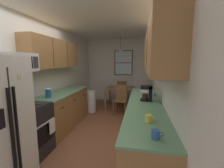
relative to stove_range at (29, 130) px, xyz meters
The scene contains 23 objects.
ground_plane 1.88m from the stove_range, 56.84° to the left, with size 12.00×12.00×0.00m, color brown.
wall_left 1.76m from the stove_range, 103.15° to the left, with size 0.10×9.00×2.55m, color silver.
wall_right 2.91m from the stove_range, 32.99° to the left, with size 0.10×9.00×2.55m, color silver.
wall_back 4.36m from the stove_range, 76.59° to the left, with size 4.40×0.10×2.55m, color silver.
ceiling_slab 2.79m from the stove_range, 56.84° to the left, with size 4.40×9.00×0.08m, color white.
stove_range is the anchor object (origin of this frame).
microwave_over_range 1.18m from the stove_range, behind, with size 0.39×0.61×0.32m.
counter_left 1.26m from the stove_range, 90.25° to the left, with size 0.64×1.90×0.90m.
upper_cabinets_left 1.83m from the stove_range, 96.87° to the left, with size 0.33×1.98×0.67m.
counter_right 2.08m from the stove_range, 16.84° to the left, with size 0.64×3.11×0.90m.
upper_cabinets_right 2.59m from the stove_range, 14.54° to the left, with size 0.33×2.79×0.68m.
dining_table 3.35m from the stove_range, 68.93° to the left, with size 0.98×0.84×0.73m.
dining_chair_near 2.81m from the stove_range, 62.54° to the left, with size 0.42×0.42×0.90m.
dining_chair_far 3.93m from the stove_range, 72.53° to the left, with size 0.43×0.43×0.90m.
pendant_light 3.68m from the stove_range, 68.93° to the left, with size 0.33×0.33×0.59m.
back_window 4.42m from the stove_range, 73.74° to the left, with size 0.75×0.05×1.01m.
trash_bin 2.51m from the stove_range, 83.26° to the left, with size 0.35×0.35×0.70m, color white.
storage_canister 0.83m from the stove_range, 90.50° to the left, with size 0.12×0.12×0.20m.
dish_towel 0.39m from the stove_range, 23.44° to the left, with size 0.02×0.16×0.24m, color white.
coffee_maker 2.25m from the stove_range, 20.50° to the left, with size 0.22×0.18×0.29m.
mug_by_coffeemaker 2.23m from the stove_range, 19.71° to the right, with size 0.12×0.08×0.09m.
mug_spare 2.09m from the stove_range, ahead, with size 0.12×0.09×0.09m.
dish_rack 2.45m from the stove_range, 31.66° to the left, with size 0.28×0.34×0.10m, color silver.
Camera 1 is at (0.89, -2.74, 1.66)m, focal length 24.53 mm.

